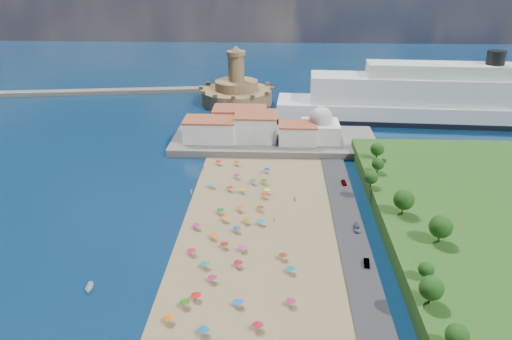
{
  "coord_description": "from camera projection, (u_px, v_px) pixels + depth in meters",
  "views": [
    {
      "loc": [
        11.11,
        -136.12,
        78.04
      ],
      "look_at": [
        4.0,
        25.0,
        8.0
      ],
      "focal_mm": 35.0,
      "sensor_mm": 36.0,
      "label": 1
    }
  ],
  "objects": [
    {
      "name": "beach_parasols",
      "position": [
        234.0,
        240.0,
        143.68
      ],
      "size": [
        32.51,
        115.28,
        2.2
      ],
      "color": "gray",
      "rests_on": "beach"
    },
    {
      "name": "beachgoers",
      "position": [
        232.0,
        220.0,
        156.55
      ],
      "size": [
        37.45,
        97.41,
        1.9
      ],
      "color": "tan",
      "rests_on": "beach"
    },
    {
      "name": "breakwater",
      "position": [
        77.0,
        92.0,
        300.4
      ],
      "size": [
        199.03,
        34.77,
        2.6
      ],
      "primitive_type": "cube",
      "rotation": [
        0.0,
        0.0,
        0.14
      ],
      "color": "#59544C",
      "rests_on": "ground"
    },
    {
      "name": "parked_cars",
      "position": [
        354.0,
        219.0,
        156.66
      ],
      "size": [
        2.02,
        55.85,
        1.36
      ],
      "color": "gray",
      "rests_on": "promenade"
    },
    {
      "name": "domed_building",
      "position": [
        320.0,
        127.0,
        216.54
      ],
      "size": [
        16.0,
        16.0,
        15.0
      ],
      "color": "silver",
      "rests_on": "terrace"
    },
    {
      "name": "fortress",
      "position": [
        236.0,
        92.0,
        280.55
      ],
      "size": [
        40.0,
        40.0,
        32.4
      ],
      "color": "#A48152",
      "rests_on": "ground"
    },
    {
      "name": "ground",
      "position": [
        240.0,
        225.0,
        156.27
      ],
      "size": [
        700.0,
        700.0,
        0.0
      ],
      "primitive_type": "plane",
      "color": "#071938",
      "rests_on": "ground"
    },
    {
      "name": "jetty",
      "position": [
        232.0,
        117.0,
        255.24
      ],
      "size": [
        18.0,
        70.0,
        2.4
      ],
      "primitive_type": "cube",
      "color": "#59544C",
      "rests_on": "ground"
    },
    {
      "name": "cruise_ship",
      "position": [
        442.0,
        101.0,
        247.91
      ],
      "size": [
        165.49,
        33.33,
        35.95
      ],
      "color": "black",
      "rests_on": "ground"
    },
    {
      "name": "waterfront_buildings",
      "position": [
        245.0,
        126.0,
        220.74
      ],
      "size": [
        57.0,
        29.0,
        11.0
      ],
      "color": "silver",
      "rests_on": "terrace"
    },
    {
      "name": "terrace",
      "position": [
        274.0,
        141.0,
        222.16
      ],
      "size": [
        90.0,
        36.0,
        3.0
      ],
      "primitive_type": "cube",
      "color": "#59544C",
      "rests_on": "ground"
    },
    {
      "name": "moored_boats",
      "position": [
        82.0,
        313.0,
        116.67
      ],
      "size": [
        6.52,
        24.39,
        1.61
      ],
      "color": "white",
      "rests_on": "ground"
    },
    {
      "name": "hillside_trees",
      "position": [
        409.0,
        213.0,
        141.73
      ],
      "size": [
        18.06,
        105.35,
        8.07
      ],
      "color": "#382314",
      "rests_on": "hillside"
    }
  ]
}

